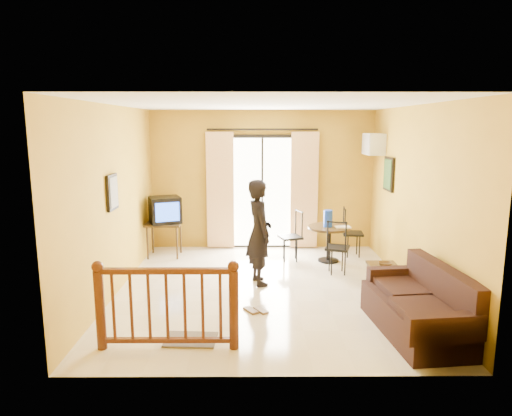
{
  "coord_description": "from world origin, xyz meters",
  "views": [
    {
      "loc": [
        -0.18,
        -6.73,
        2.51
      ],
      "look_at": [
        -0.14,
        0.2,
        1.24
      ],
      "focal_mm": 32.0,
      "sensor_mm": 36.0,
      "label": 1
    }
  ],
  "objects_px": {
    "sofa": "(421,308)",
    "coffee_table": "(386,276)",
    "television": "(165,210)",
    "dining_table": "(329,234)",
    "standing_person": "(259,232)"
  },
  "relations": [
    {
      "from": "television",
      "to": "dining_table",
      "type": "distance_m",
      "value": 3.13
    },
    {
      "from": "sofa",
      "to": "standing_person",
      "type": "xyz_separation_m",
      "value": [
        -1.94,
        1.79,
        0.52
      ]
    },
    {
      "from": "television",
      "to": "coffee_table",
      "type": "xyz_separation_m",
      "value": [
        3.72,
        -1.9,
        -0.67
      ]
    },
    {
      "from": "coffee_table",
      "to": "standing_person",
      "type": "height_order",
      "value": "standing_person"
    },
    {
      "from": "television",
      "to": "coffee_table",
      "type": "distance_m",
      "value": 4.23
    },
    {
      "from": "television",
      "to": "dining_table",
      "type": "xyz_separation_m",
      "value": [
        3.09,
        -0.36,
        -0.39
      ]
    },
    {
      "from": "sofa",
      "to": "standing_person",
      "type": "relative_size",
      "value": 1.1
    },
    {
      "from": "dining_table",
      "to": "standing_person",
      "type": "bearing_deg",
      "value": -137.72
    },
    {
      "from": "dining_table",
      "to": "coffee_table",
      "type": "xyz_separation_m",
      "value": [
        0.63,
        -1.54,
        -0.28
      ]
    },
    {
      "from": "television",
      "to": "coffee_table",
      "type": "bearing_deg",
      "value": -48.41
    },
    {
      "from": "dining_table",
      "to": "coffee_table",
      "type": "height_order",
      "value": "dining_table"
    },
    {
      "from": "dining_table",
      "to": "standing_person",
      "type": "relative_size",
      "value": 0.47
    },
    {
      "from": "sofa",
      "to": "coffee_table",
      "type": "bearing_deg",
      "value": 84.11
    },
    {
      "from": "coffee_table",
      "to": "dining_table",
      "type": "bearing_deg",
      "value": 112.32
    },
    {
      "from": "television",
      "to": "sofa",
      "type": "distance_m",
      "value": 5.04
    }
  ]
}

